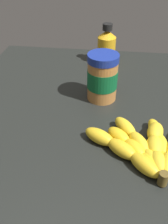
# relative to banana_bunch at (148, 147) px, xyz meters

# --- Properties ---
(ground_plane) EXTENTS (0.90, 0.74, 0.04)m
(ground_plane) POSITION_rel_banana_bunch_xyz_m (-0.13, -0.18, -0.04)
(ground_plane) COLOR black
(banana_bunch) EXTENTS (0.21, 0.28, 0.04)m
(banana_bunch) POSITION_rel_banana_bunch_xyz_m (0.00, 0.00, 0.00)
(banana_bunch) COLOR yellow
(banana_bunch) RESTS_ON ground_plane
(peanut_butter_jar) EXTENTS (0.09, 0.09, 0.14)m
(peanut_butter_jar) POSITION_rel_banana_bunch_xyz_m (-0.22, -0.12, 0.05)
(peanut_butter_jar) COLOR #B27238
(peanut_butter_jar) RESTS_ON ground_plane
(honey_bottle) EXTENTS (0.07, 0.07, 0.14)m
(honey_bottle) POSITION_rel_banana_bunch_xyz_m (-0.47, -0.12, 0.05)
(honey_bottle) COLOR gold
(honey_bottle) RESTS_ON ground_plane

